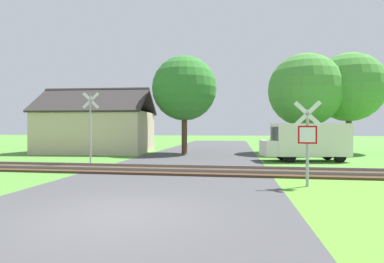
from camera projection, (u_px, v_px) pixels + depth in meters
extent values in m
plane|color=#4C8433|center=(117.00, 215.00, 6.68)|extent=(160.00, 160.00, 0.00)
cube|color=#424244|center=(145.00, 195.00, 8.65)|extent=(8.13, 80.00, 0.01)
cube|color=#422D1E|center=(178.00, 170.00, 13.52)|extent=(60.00, 2.60, 0.10)
cube|color=slate|center=(181.00, 166.00, 14.23)|extent=(60.00, 0.08, 0.12)
cube|color=slate|center=(175.00, 170.00, 12.81)|extent=(60.00, 0.08, 0.12)
cylinder|color=#9E9EA5|center=(307.00, 148.00, 9.98)|extent=(0.10, 0.10, 2.58)
cube|color=red|center=(307.00, 135.00, 9.92)|extent=(0.59, 0.16, 0.60)
cube|color=white|center=(307.00, 135.00, 9.89)|extent=(0.48, 0.12, 0.49)
cube|color=white|center=(308.00, 114.00, 9.91)|extent=(0.86, 0.23, 0.88)
cube|color=white|center=(308.00, 114.00, 9.91)|extent=(0.86, 0.23, 0.88)
cylinder|color=#9E9EA5|center=(90.00, 131.00, 15.82)|extent=(0.09, 0.09, 3.68)
cube|color=white|center=(91.00, 101.00, 15.87)|extent=(0.87, 0.19, 0.88)
cube|color=white|center=(91.00, 101.00, 15.87)|extent=(0.87, 0.19, 0.88)
cube|color=#C6B293|center=(97.00, 132.00, 24.52)|extent=(8.65, 6.05, 3.29)
cube|color=#332D2D|center=(90.00, 99.00, 23.11)|extent=(8.92, 3.67, 2.13)
cube|color=#332D2D|center=(103.00, 103.00, 25.88)|extent=(8.92, 3.67, 2.13)
cube|color=brown|center=(124.00, 99.00, 24.29)|extent=(0.53, 0.53, 1.10)
cylinder|color=#513823|center=(349.00, 133.00, 24.18)|extent=(0.44, 0.44, 3.22)
sphere|color=#478E38|center=(349.00, 87.00, 24.15)|extent=(5.52, 5.52, 5.52)
cylinder|color=#513823|center=(305.00, 135.00, 23.96)|extent=(0.44, 0.44, 2.85)
sphere|color=#478E38|center=(305.00, 90.00, 23.92)|extent=(5.82, 5.82, 5.82)
cylinder|color=#513823|center=(184.00, 133.00, 23.25)|extent=(0.43, 0.43, 3.20)
sphere|color=#337A2D|center=(184.00, 88.00, 23.22)|extent=(5.01, 5.01, 5.01)
cube|color=silver|center=(309.00, 140.00, 17.82)|extent=(4.44, 2.53, 1.90)
cube|color=silver|center=(268.00, 148.00, 17.81)|extent=(0.97, 1.89, 0.90)
cube|color=#19232D|center=(275.00, 134.00, 17.81)|extent=(0.29, 1.60, 0.85)
cube|color=navy|center=(303.00, 144.00, 18.78)|extent=(3.74, 0.59, 0.16)
cylinder|color=black|center=(282.00, 154.00, 18.60)|extent=(0.70, 0.28, 0.68)
cylinder|color=black|center=(290.00, 157.00, 17.04)|extent=(0.70, 0.28, 0.68)
cylinder|color=black|center=(327.00, 154.00, 18.62)|extent=(0.70, 0.28, 0.68)
cylinder|color=black|center=(340.00, 157.00, 17.06)|extent=(0.70, 0.28, 0.68)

